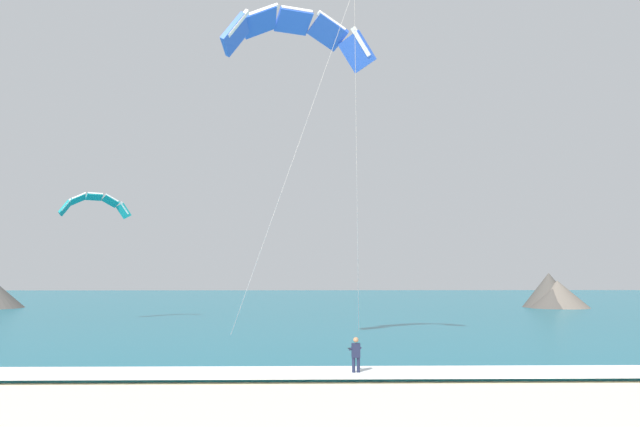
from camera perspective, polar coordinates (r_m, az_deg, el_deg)
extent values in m
cube|color=#146075|center=(85.01, -0.75, -8.45)|extent=(200.00, 120.00, 0.20)
cube|color=white|center=(26.24, 0.17, -14.69)|extent=(200.00, 3.15, 0.04)
ellipsoid|color=white|center=(26.17, 3.41, -15.14)|extent=(0.62, 1.45, 0.05)
cube|color=black|center=(26.41, 3.36, -14.96)|extent=(0.17, 0.08, 0.04)
cube|color=black|center=(25.92, 3.45, -15.13)|extent=(0.17, 0.08, 0.04)
cylinder|color=#191E38|center=(26.09, 3.18, -14.29)|extent=(0.14, 0.14, 0.84)
cylinder|color=#191E38|center=(26.13, 3.62, -14.28)|extent=(0.14, 0.14, 0.84)
cube|color=#191E38|center=(26.01, 3.39, -12.72)|extent=(0.36, 0.24, 0.60)
sphere|color=#9E704C|center=(25.96, 3.39, -11.75)|extent=(0.22, 0.22, 0.22)
cylinder|color=#191E38|center=(26.12, 2.92, -12.58)|extent=(0.16, 0.51, 0.22)
cylinder|color=#191E38|center=(26.20, 3.71, -12.55)|extent=(0.16, 0.51, 0.22)
cylinder|color=black|center=(26.37, 3.21, -12.51)|extent=(0.55, 0.11, 0.04)
cube|color=#3F3F42|center=(26.16, 3.34, -13.16)|extent=(0.13, 0.10, 0.10)
cube|color=blue|center=(36.52, 3.50, 14.91)|extent=(2.23, 1.66, 2.15)
cube|color=white|center=(36.17, 3.90, 15.81)|extent=(1.26, 0.66, 1.67)
cube|color=blue|center=(36.95, 0.73, 16.67)|extent=(2.48, 1.93, 1.76)
cube|color=white|center=(36.60, 1.08, 17.59)|extent=(1.71, 0.85, 1.10)
cube|color=blue|center=(36.68, -2.51, 17.59)|extent=(2.34, 2.08, 0.98)
cube|color=white|center=(36.33, -2.20, 18.53)|extent=(1.84, 0.91, 0.28)
cube|color=blue|center=(35.77, -5.63, 17.48)|extent=(1.90, 2.09, 1.76)
cube|color=white|center=(35.40, -5.36, 18.44)|extent=(1.66, 0.84, 1.10)
cube|color=blue|center=(34.36, -7.99, 16.31)|extent=(1.37, 1.95, 2.15)
cube|color=white|center=(33.98, -7.74, 17.30)|extent=(1.16, 0.64, 1.67)
cylinder|color=#B2B2B7|center=(30.58, 3.47, 3.46)|extent=(0.79, 8.01, 15.96)
cylinder|color=#B2B2B7|center=(29.29, -2.98, 3.86)|extent=(6.04, 5.58, 15.96)
cube|color=teal|center=(55.88, -17.97, 0.22)|extent=(1.49, 1.17, 1.38)
cube|color=white|center=(55.50, -17.86, 0.50)|extent=(0.79, 0.55, 1.11)
cube|color=teal|center=(56.08, -19.06, 1.11)|extent=(1.67, 1.42, 1.09)
cube|color=white|center=(55.70, -18.96, 1.39)|extent=(1.07, 0.73, 0.72)
cube|color=teal|center=(55.97, -20.43, 1.48)|extent=(1.64, 1.55, 0.56)
cube|color=white|center=(55.59, -20.34, 1.76)|extent=(1.16, 0.79, 0.17)
cube|color=teal|center=(55.58, -21.79, 1.26)|extent=(1.41, 1.53, 1.09)
cube|color=white|center=(55.19, -21.71, 1.54)|extent=(1.06, 0.71, 0.72)
cube|color=teal|center=(54.99, -22.83, 0.48)|extent=(0.99, 1.39, 1.38)
cube|color=white|center=(54.60, -22.76, 0.76)|extent=(0.74, 0.52, 1.11)
cone|color=#665B51|center=(78.62, 21.44, -7.13)|extent=(7.65, 7.65, 3.42)
cone|color=#47423D|center=(77.59, 21.00, -7.53)|extent=(5.97, 5.97, 2.45)
cone|color=#47423D|center=(79.20, 20.73, -6.81)|extent=(6.69, 6.69, 4.34)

